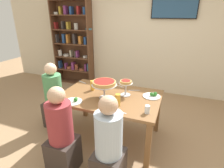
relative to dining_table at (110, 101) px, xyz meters
name	(u,v)px	position (x,y,z in m)	size (l,w,h in m)	color
ground_plane	(110,136)	(0.00, 0.00, -0.65)	(12.00, 12.00, 0.00)	#9E7A56
rear_partition	(143,35)	(0.00, 2.20, 0.75)	(8.00, 0.12, 2.80)	beige
dining_table	(110,101)	(0.00, 0.00, 0.00)	(1.49, 0.99, 0.74)	brown
bookshelf	(73,43)	(-1.86, 2.01, 0.47)	(1.14, 0.30, 2.21)	brown
television	(175,4)	(0.66, 2.11, 1.42)	(0.96, 0.05, 0.58)	black
diner_head_west	(54,100)	(-1.02, -0.01, -0.16)	(0.34, 0.34, 1.15)	#382D28
diner_near_left	(62,137)	(-0.31, -0.81, -0.16)	(0.34, 0.34, 1.15)	#382D28
diner_near_right	(109,150)	(0.31, -0.82, -0.16)	(0.34, 0.34, 1.15)	#382D28
deep_dish_pizza_stand	(104,84)	(-0.04, -0.10, 0.31)	(0.36, 0.36, 0.26)	silver
personal_pizza_stand	(126,84)	(0.22, 0.10, 0.26)	(0.20, 0.20, 0.24)	silver
salad_plate_near_diner	(74,101)	(-0.39, -0.37, 0.11)	(0.26, 0.26, 0.07)	white
salad_plate_far_diner	(152,96)	(0.60, 0.19, 0.11)	(0.26, 0.26, 0.07)	white
salad_plate_spare	(105,87)	(-0.17, 0.25, 0.11)	(0.22, 0.22, 0.07)	white
beer_glass_amber_tall	(92,85)	(-0.34, 0.10, 0.17)	(0.07, 0.07, 0.16)	gold
beer_glass_amber_short	(118,100)	(0.22, -0.25, 0.17)	(0.07, 0.07, 0.17)	gold
water_glass_clear_near	(147,109)	(0.62, -0.30, 0.14)	(0.06, 0.06, 0.10)	white
cutlery_fork_near	(83,82)	(-0.66, 0.35, 0.09)	(0.18, 0.02, 0.01)	silver
cutlery_knife_near	(119,86)	(0.02, 0.41, 0.09)	(0.18, 0.02, 0.01)	silver
cutlery_fork_far	(134,90)	(0.30, 0.32, 0.09)	(0.18, 0.02, 0.01)	silver
cutlery_knife_far	(120,112)	(0.30, -0.40, 0.09)	(0.18, 0.02, 0.01)	silver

